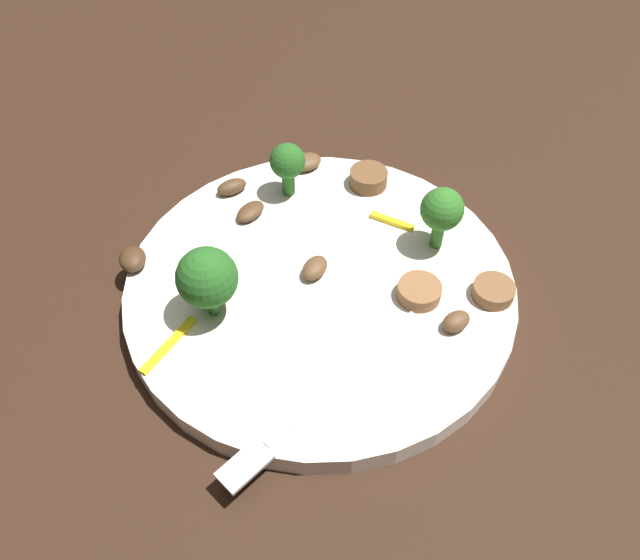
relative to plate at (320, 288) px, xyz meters
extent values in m
plane|color=black|center=(0.00, 0.00, -0.01)|extent=(1.40, 1.40, 0.00)
cylinder|color=white|center=(0.00, 0.00, 0.00)|extent=(0.30, 0.30, 0.02)
cube|color=silver|center=(0.03, 0.08, 0.01)|extent=(0.14, 0.04, 0.00)
cube|color=silver|center=(0.12, 0.11, 0.01)|extent=(0.04, 0.03, 0.00)
cylinder|color=#296420|center=(-0.03, -0.10, 0.02)|extent=(0.01, 0.01, 0.03)
sphere|color=#235B1E|center=(-0.03, -0.10, 0.04)|extent=(0.03, 0.03, 0.03)
cylinder|color=#347525|center=(-0.10, 0.01, 0.02)|extent=(0.01, 0.01, 0.03)
sphere|color=#2D6B23|center=(-0.10, 0.01, 0.05)|extent=(0.03, 0.03, 0.03)
cylinder|color=#296420|center=(0.08, -0.01, 0.02)|extent=(0.01, 0.01, 0.03)
sphere|color=#235B1E|center=(0.08, -0.01, 0.05)|extent=(0.04, 0.04, 0.04)
cylinder|color=brown|center=(-0.09, -0.07, 0.02)|extent=(0.03, 0.03, 0.01)
cylinder|color=brown|center=(-0.10, 0.08, 0.01)|extent=(0.04, 0.04, 0.01)
cylinder|color=brown|center=(-0.06, 0.05, 0.01)|extent=(0.05, 0.05, 0.01)
ellipsoid|color=#422B19|center=(0.12, -0.09, 0.02)|extent=(0.03, 0.03, 0.01)
ellipsoid|color=#4C331E|center=(0.01, -0.13, 0.01)|extent=(0.03, 0.02, 0.01)
ellipsoid|color=brown|center=(0.00, -0.01, 0.02)|extent=(0.03, 0.03, 0.01)
ellipsoid|color=brown|center=(-0.06, 0.09, 0.02)|extent=(0.02, 0.02, 0.01)
ellipsoid|color=brown|center=(-0.06, -0.12, 0.01)|extent=(0.03, 0.02, 0.01)
ellipsoid|color=#4C331E|center=(0.01, -0.09, 0.01)|extent=(0.03, 0.03, 0.01)
cube|color=yellow|center=(0.12, 0.00, 0.01)|extent=(0.05, 0.03, 0.00)
cube|color=yellow|center=(-0.08, -0.02, 0.01)|extent=(0.03, 0.04, 0.00)
camera|label=1|loc=(0.16, 0.28, 0.38)|focal=36.46mm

